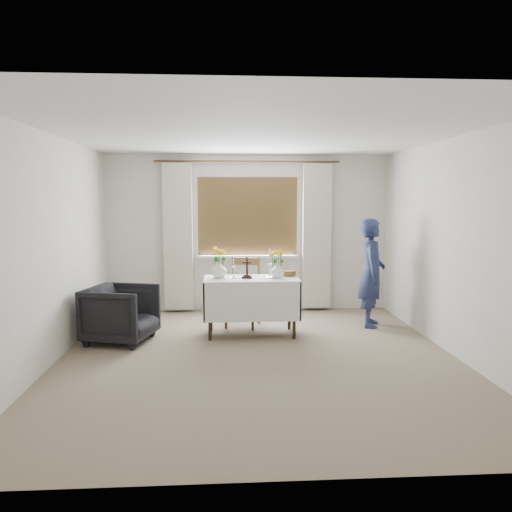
{
  "coord_description": "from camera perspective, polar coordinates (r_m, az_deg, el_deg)",
  "views": [
    {
      "loc": [
        -0.37,
        -5.48,
        1.79
      ],
      "look_at": [
        0.03,
        0.79,
        1.08
      ],
      "focal_mm": 35.0,
      "sensor_mm": 36.0,
      "label": 1
    }
  ],
  "objects": [
    {
      "name": "wooden_cross",
      "position": [
        6.51,
        -1.03,
        -1.34
      ],
      "size": [
        0.15,
        0.12,
        0.28
      ],
      "primitive_type": null,
      "rotation": [
        0.0,
        0.0,
        -0.21
      ],
      "color": "black",
      "rests_on": "altar_table"
    },
    {
      "name": "radiator",
      "position": [
        8.05,
        -0.92,
        -4.18
      ],
      "size": [
        1.1,
        0.1,
        0.6
      ],
      "primitive_type": "cube",
      "color": "white",
      "rests_on": "ground"
    },
    {
      "name": "armchair",
      "position": [
        6.53,
        -15.18,
        -6.39
      ],
      "size": [
        0.96,
        0.94,
        0.72
      ],
      "primitive_type": "imported",
      "rotation": [
        0.0,
        0.0,
        1.32
      ],
      "color": "black",
      "rests_on": "ground"
    },
    {
      "name": "flower_vase_right",
      "position": [
        6.56,
        2.44,
        -1.67
      ],
      "size": [
        0.21,
        0.21,
        0.19
      ],
      "primitive_type": "imported",
      "rotation": [
        0.0,
        0.0,
        -0.14
      ],
      "color": "silver",
      "rests_on": "altar_table"
    },
    {
      "name": "wooden_chair",
      "position": [
        7.06,
        -1.55,
        -4.18
      ],
      "size": [
        0.55,
        0.55,
        0.97
      ],
      "primitive_type": null,
      "rotation": [
        0.0,
        0.0,
        -0.28
      ],
      "color": "brown",
      "rests_on": "ground"
    },
    {
      "name": "person",
      "position": [
        7.21,
        13.08,
        -1.88
      ],
      "size": [
        0.5,
        0.63,
        1.52
      ],
      "primitive_type": "imported",
      "rotation": [
        0.0,
        0.0,
        1.29
      ],
      "color": "navy",
      "rests_on": "ground"
    },
    {
      "name": "candlestick_right",
      "position": [
        6.55,
        1.58,
        -0.85
      ],
      "size": [
        0.11,
        0.11,
        0.38
      ],
      "primitive_type": null,
      "rotation": [
        0.0,
        0.0,
        -0.0
      ],
      "color": "silver",
      "rests_on": "altar_table"
    },
    {
      "name": "wicker_basket",
      "position": [
        6.74,
        3.71,
        -1.97
      ],
      "size": [
        0.23,
        0.23,
        0.08
      ],
      "primitive_type": "cylinder",
      "rotation": [
        0.0,
        0.0,
        0.12
      ],
      "color": "brown",
      "rests_on": "altar_table"
    },
    {
      "name": "altar_table",
      "position": [
        6.63,
        -0.55,
        -5.78
      ],
      "size": [
        1.24,
        0.64,
        0.76
      ],
      "primitive_type": "cube",
      "color": "white",
      "rests_on": "ground"
    },
    {
      "name": "ground",
      "position": [
        5.78,
        0.24,
        -11.56
      ],
      "size": [
        5.0,
        5.0,
        0.0
      ],
      "primitive_type": "plane",
      "color": "gray",
      "rests_on": "ground"
    },
    {
      "name": "candlestick_left",
      "position": [
        6.53,
        -2.59,
        -1.2
      ],
      "size": [
        0.09,
        0.09,
        0.31
      ],
      "primitive_type": null,
      "rotation": [
        0.0,
        0.0,
        0.07
      ],
      "color": "silver",
      "rests_on": "altar_table"
    },
    {
      "name": "flower_vase_left",
      "position": [
        6.58,
        -4.23,
        -1.57
      ],
      "size": [
        0.22,
        0.22,
        0.21
      ],
      "primitive_type": "imported",
      "rotation": [
        0.0,
        0.0,
        0.08
      ],
      "color": "silver",
      "rests_on": "altar_table"
    }
  ]
}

